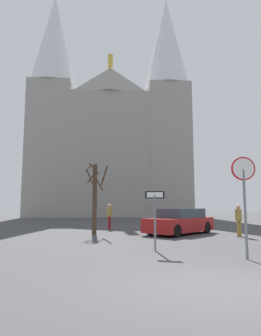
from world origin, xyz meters
name	(u,v)px	position (x,y,z in m)	size (l,w,h in m)	color
ground_plane	(230,289)	(0.00, 0.00, 0.00)	(120.00, 120.00, 0.00)	#424244
cathedral	(110,141)	(-2.73, 36.28, 10.68)	(21.87, 13.86, 31.99)	gray
stop_sign	(244,188)	(1.73, 2.97, 2.13)	(0.73, 0.12, 3.08)	slate
one_way_arrow_sign	(155,211)	(-0.77, 4.76, 1.37)	(0.67, 0.26, 2.10)	slate
bare_tree	(95,195)	(-3.28, 10.81, 2.14)	(1.31, 1.24, 3.94)	#473323
parked_car_near_red	(180,222)	(1.44, 10.65, 0.66)	(4.46, 4.35, 1.39)	maroon
pedestrian_walking	(239,217)	(4.14, 9.11, 0.97)	(0.32, 0.32, 1.61)	olive
pedestrian_standing	(109,214)	(-2.49, 13.89, 1.00)	(0.32, 0.32, 1.66)	maroon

